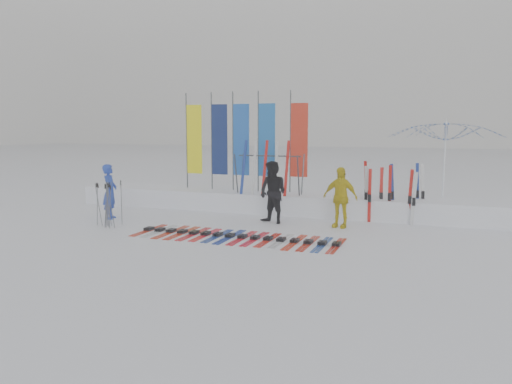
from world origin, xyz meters
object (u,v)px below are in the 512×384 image
at_px(ski_row, 236,236).
at_px(ski_rack, 269,169).
at_px(tent_canopy, 444,168).
at_px(person_yellow, 340,197).
at_px(person_black, 273,192).
at_px(person_blue, 110,192).

height_order(ski_row, ski_rack, ski_rack).
relative_size(tent_canopy, ski_row, 0.65).
relative_size(tent_canopy, ski_rack, 1.60).
relative_size(person_yellow, tent_canopy, 0.49).
distance_m(tent_canopy, ski_rack, 5.18).
bearing_deg(person_black, person_blue, -146.02).
bearing_deg(person_blue, tent_canopy, -87.83).
relative_size(person_blue, ski_rack, 0.78).
height_order(person_yellow, ski_rack, ski_rack).
distance_m(person_black, tent_canopy, 5.19).
bearing_deg(person_black, tent_canopy, 53.49).
distance_m(person_black, ski_rack, 1.74).
height_order(person_black, ski_row, person_black).
bearing_deg(tent_canopy, ski_rack, -167.07).
height_order(person_blue, tent_canopy, tent_canopy).
bearing_deg(person_yellow, person_blue, -159.89).
bearing_deg(tent_canopy, person_blue, -157.95).
bearing_deg(person_yellow, tent_canopy, 56.02).
bearing_deg(person_blue, person_black, -97.98).
bearing_deg(tent_canopy, person_black, -148.58).
height_order(person_blue, person_yellow, person_yellow).
relative_size(person_yellow, ski_row, 0.32).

